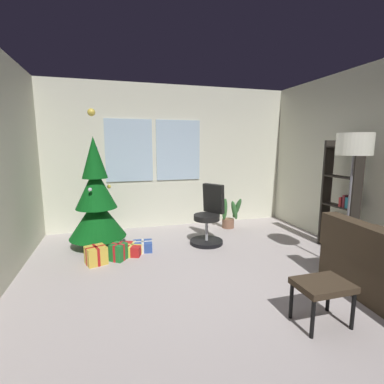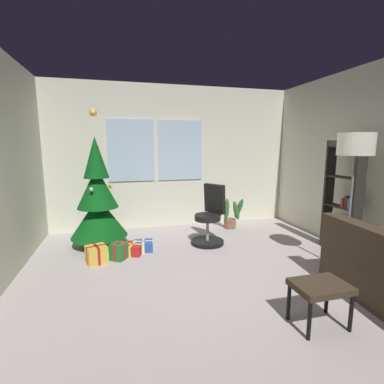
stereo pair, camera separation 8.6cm
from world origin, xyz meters
name	(u,v)px [view 2 (the right image)]	position (x,y,z in m)	size (l,w,h in m)	color
ground_plane	(227,300)	(0.00, 0.00, -0.05)	(4.91, 5.93, 0.10)	#B0A6A4
wall_back_with_windows	(173,157)	(-0.02, 3.01, 1.43)	(4.91, 0.12, 2.85)	beige
footstool	(320,289)	(0.63, -0.69, 0.36)	(0.49, 0.36, 0.42)	#3B2E1F
holiday_tree	(98,201)	(-1.47, 2.08, 0.75)	(0.92, 0.92, 2.23)	#4C331E
gift_box_red	(133,249)	(-0.95, 1.56, 0.08)	(0.39, 0.40, 0.16)	red
gift_box_green	(119,251)	(-1.16, 1.38, 0.12)	(0.28, 0.29, 0.25)	#1E722D
gift_box_gold	(97,254)	(-1.47, 1.33, 0.12)	(0.34, 0.33, 0.26)	gold
gift_box_blue	(143,246)	(-0.78, 1.64, 0.08)	(0.32, 0.28, 0.16)	#2D4C99
office_chair	(210,221)	(0.35, 1.71, 0.39)	(0.60, 0.58, 1.01)	black
bookshelf	(342,204)	(2.24, 0.84, 0.76)	(0.18, 0.64, 1.75)	black
floor_lamp	(355,151)	(1.78, 0.21, 1.59)	(0.44, 0.44, 1.82)	slate
potted_plant	(230,215)	(1.04, 2.45, 0.28)	(0.54, 0.37, 0.64)	brown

